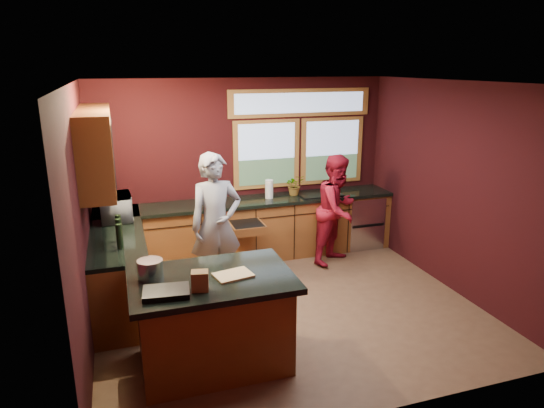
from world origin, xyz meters
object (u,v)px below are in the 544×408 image
island (213,320)px  cutting_board (233,275)px  person_grey (216,225)px  person_red (337,209)px  stock_pot (150,269)px

island → cutting_board: cutting_board is taller
person_grey → cutting_board: bearing=-102.5°
island → person_red: size_ratio=0.94×
island → person_grey: size_ratio=0.84×
island → stock_pot: size_ratio=6.46×
cutting_board → stock_pot: (-0.75, 0.20, 0.08)m
stock_pot → island: bearing=-15.3°
person_grey → person_red: size_ratio=1.13×
person_grey → person_red: 1.98m
person_red → cutting_board: size_ratio=4.69×
island → cutting_board: size_ratio=4.43×
person_red → stock_pot: bearing=179.3°
island → stock_pot: bearing=164.7°
stock_pot → person_grey: bearing=57.1°
island → stock_pot: stock_pot is taller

